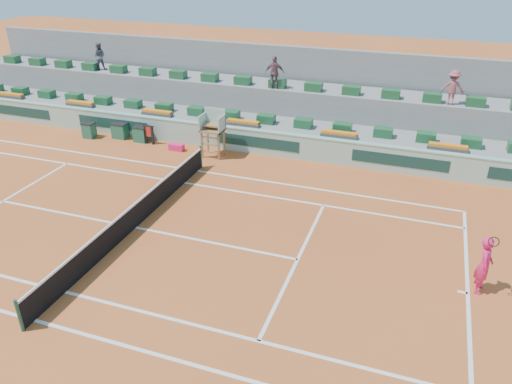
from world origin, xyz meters
TOP-DOWN VIEW (x-y plane):
  - ground at (0.00, 0.00)m, footprint 90.00×90.00m
  - seating_tier_lower at (0.00, 10.70)m, footprint 36.00×4.00m
  - seating_tier_upper at (0.00, 12.30)m, footprint 36.00×2.40m
  - stadium_back_wall at (0.00, 13.90)m, footprint 36.00×0.40m
  - player_bag at (-2.11, 7.44)m, footprint 0.78×0.35m
  - spectator_left at (-9.47, 11.99)m, footprint 0.94×0.84m
  - spectator_mid at (1.92, 11.40)m, footprint 1.06×0.56m
  - spectator_right at (10.85, 11.57)m, footprint 1.08×0.62m
  - court_lines at (0.00, 0.00)m, footprint 23.89×11.09m
  - tennis_net at (0.00, 0.00)m, footprint 0.10×11.97m
  - advertising_hoarding at (0.02, 8.50)m, footprint 36.00×0.34m
  - umpire_chair at (0.00, 7.50)m, footprint 1.10×0.90m
  - seat_row_lower at (0.00, 9.80)m, footprint 32.90×0.60m
  - seat_row_upper at (0.00, 11.70)m, footprint 32.90×0.60m
  - flower_planters at (-1.50, 9.00)m, footprint 26.80×0.36m
  - drink_cooler_a at (-4.51, 7.99)m, footprint 0.76×0.65m
  - drink_cooler_b at (-5.86, 8.09)m, footprint 0.84×0.73m
  - drink_cooler_c at (-7.50, 7.52)m, footprint 0.65×0.56m
  - towel_rack at (-3.89, 7.78)m, footprint 0.64×0.11m
  - tennis_player at (12.19, 0.28)m, footprint 0.53×0.93m

SIDE VIEW (x-z plane):
  - ground at x=0.00m, z-range 0.00..0.00m
  - court_lines at x=0.00m, z-range 0.00..0.01m
  - player_bag at x=-2.11m, z-range 0.00..0.35m
  - drink_cooler_a at x=-4.51m, z-range 0.00..0.84m
  - drink_cooler_c at x=-7.50m, z-range 0.00..0.84m
  - drink_cooler_b at x=-5.86m, z-range 0.00..0.84m
  - tennis_net at x=0.00m, z-range -0.02..1.08m
  - seating_tier_lower at x=0.00m, z-range 0.00..1.20m
  - towel_rack at x=-3.89m, z-range 0.09..1.12m
  - advertising_hoarding at x=0.02m, z-range 0.00..1.26m
  - tennis_player at x=12.19m, z-range -0.17..2.11m
  - seating_tier_upper at x=0.00m, z-range 0.00..2.60m
  - flower_planters at x=-1.50m, z-range 1.19..1.47m
  - seat_row_lower at x=0.00m, z-range 1.20..1.64m
  - umpire_chair at x=0.00m, z-range 0.34..2.74m
  - stadium_back_wall at x=0.00m, z-range 0.00..4.40m
  - seat_row_upper at x=0.00m, z-range 2.60..3.04m
  - spectator_left at x=-9.47m, z-range 2.60..4.21m
  - spectator_right at x=10.85m, z-range 2.60..4.27m
  - spectator_mid at x=1.92m, z-range 2.60..4.33m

